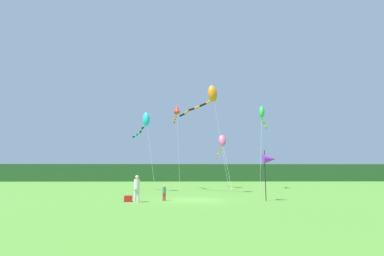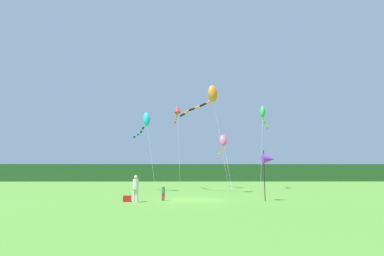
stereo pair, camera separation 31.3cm
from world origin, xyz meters
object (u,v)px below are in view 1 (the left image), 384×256
Objects in this scene: cooler_box at (128,199)px; kite_rainbow at (222,143)px; person_child at (164,192)px; banner_flag_pole at (269,160)px; kite_orange at (210,96)px; kite_cyan at (145,121)px; kite_green at (262,114)px; kite_red at (177,111)px; person_adult at (137,187)px.

cooler_box is 0.05× the size of kite_rainbow.
kite_rainbow is at bearing 69.50° from person_child.
kite_orange reaches higher than banner_flag_pole.
kite_cyan is 0.80× the size of kite_orange.
person_child is at bearing -118.81° from kite_orange.
person_child is at bearing -127.61° from kite_green.
kite_red is at bearing 78.05° from cooler_box.
kite_green is (7.00, 7.00, -0.48)m from kite_orange.
person_adult is at bearing -99.17° from kite_red.
person_adult is 3.62× the size of cooler_box.
person_child is at bearing -92.16° from kite_red.
cooler_box is 0.06× the size of kite_cyan.
kite_cyan is (-10.37, 10.46, 4.55)m from banner_flag_pole.
person_adult is 0.18× the size of kite_red.
kite_cyan reaches higher than person_adult.
kite_orange is (5.79, 8.43, 8.59)m from person_adult.
person_adult is 20.20m from kite_rainbow.
kite_orange is at bearing 61.19° from person_child.
kite_orange is (4.01, 7.29, 8.99)m from person_child.
cooler_box is at bearing -116.35° from kite_rainbow.
cooler_box is 0.05× the size of kite_red.
person_child is at bearing 177.82° from banner_flag_pole.
banner_flag_pole is 17.33m from kite_rainbow.
kite_cyan is at bearing 157.09° from kite_orange.
kite_cyan is (-3.30, -2.75, -1.70)m from kite_red.
kite_green reaches higher than banner_flag_pole.
person_adult is at bearing -32.38° from cooler_box.
kite_red is at bearing -172.58° from kite_green.
kite_green is at bearing -27.42° from kite_rainbow.
kite_cyan is at bearing 95.19° from person_adult.
kite_red is 0.93× the size of kite_orange.
banner_flag_pole is at bearing -85.65° from kite_rainbow.
person_adult reaches higher than cooler_box.
kite_red is 0.98× the size of kite_green.
person_adult is 9.57m from banner_flag_pole.
kite_green reaches higher than person_child.
kite_red is 6.66m from kite_orange.
person_child is at bearing 17.25° from cooler_box.
kite_cyan is 7.71m from kite_orange.
kite_cyan is (-0.41, 10.92, 7.25)m from cooler_box.
kite_green is at bearing 50.34° from person_adult.
kite_orange is (3.52, -5.63, 0.44)m from kite_red.
kite_cyan is at bearing 105.44° from person_child.
person_adult is 0.18× the size of kite_green.
kite_red is (2.27, 14.06, 8.15)m from person_adult.
kite_rainbow reaches higher than person_child.
cooler_box is 0.14× the size of banner_flag_pole.
banner_flag_pole is 16.23m from kite_red.
kite_cyan is 11.33m from kite_rainbow.
person_child is at bearing -110.50° from kite_rainbow.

